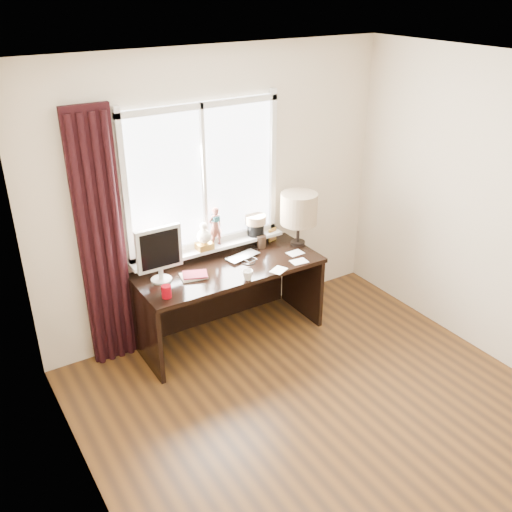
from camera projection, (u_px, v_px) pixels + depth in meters
floor at (350, 437)px, 4.26m from camera, size 3.50×4.00×0.00m
ceiling at (385, 77)px, 3.11m from camera, size 3.50×4.00×0.00m
wall_back at (217, 194)px, 5.20m from camera, size 3.50×0.00×2.60m
wall_left at (100, 376)px, 2.85m from camera, size 0.00×4.00×2.60m
laptop at (243, 257)px, 5.27m from camera, size 0.36×0.27×0.03m
mug at (248, 275)px, 4.88m from camera, size 0.13×0.13×0.09m
red_cup at (167, 292)px, 4.61m from camera, size 0.08×0.08×0.10m
window at (206, 198)px, 5.10m from camera, size 1.52×0.20×1.40m
curtain at (102, 244)px, 4.68m from camera, size 0.38×0.09×2.25m
desk at (224, 285)px, 5.30m from camera, size 1.70×0.70×0.75m
monitor at (159, 251)px, 4.76m from camera, size 0.40×0.18×0.49m
notebook_stack at (194, 275)px, 4.93m from camera, size 0.26×0.22×0.03m
brush_holder at (262, 241)px, 5.45m from camera, size 0.09×0.09×0.25m
icon_frame at (272, 235)px, 5.58m from camera, size 0.10×0.04×0.13m
table_lamp at (299, 209)px, 5.38m from camera, size 0.35×0.35×0.52m
loose_papers at (291, 261)px, 5.20m from camera, size 0.50×0.34×0.00m
desk_cables at (245, 257)px, 5.27m from camera, size 0.41×0.35×0.01m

